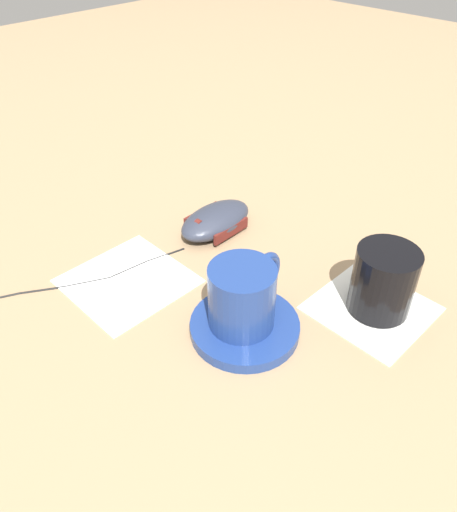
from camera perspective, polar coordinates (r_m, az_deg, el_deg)
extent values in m
plane|color=#9E7F5B|center=(0.62, 3.52, -3.96)|extent=(3.00, 3.00, 0.00)
cylinder|color=navy|center=(0.57, 1.86, -8.09)|extent=(0.12, 0.12, 0.01)
cylinder|color=navy|center=(0.54, 1.53, -4.69)|extent=(0.07, 0.07, 0.07)
torus|color=navy|center=(0.56, 4.13, -2.14)|extent=(0.06, 0.02, 0.05)
ellipsoid|color=#2D3342|center=(0.71, -1.47, 4.13)|extent=(0.12, 0.07, 0.04)
cylinder|color=#591E19|center=(0.69, -3.40, 3.71)|extent=(0.01, 0.01, 0.01)
cube|color=#591E19|center=(0.70, 0.30, 2.88)|extent=(0.07, 0.00, 0.02)
cube|color=#591E19|center=(0.73, -3.14, 4.75)|extent=(0.07, 0.00, 0.02)
cylinder|color=black|center=(0.68, -7.23, 0.17)|extent=(0.05, 0.02, 0.00)
cylinder|color=black|center=(0.66, -11.36, -1.47)|extent=(0.05, 0.01, 0.00)
cylinder|color=black|center=(0.65, -15.81, -2.84)|extent=(0.05, 0.03, 0.00)
cylinder|color=black|center=(0.66, -20.49, -3.59)|extent=(0.05, 0.03, 0.00)
sphere|color=black|center=(0.69, -5.17, 0.90)|extent=(0.00, 0.00, 0.00)
sphere|color=black|center=(0.67, -9.33, -0.57)|extent=(0.00, 0.00, 0.00)
sphere|color=black|center=(0.65, -13.45, -2.39)|extent=(0.00, 0.00, 0.00)
sphere|color=black|center=(0.66, -18.16, -3.29)|extent=(0.00, 0.00, 0.00)
sphere|color=black|center=(0.67, -22.79, -3.88)|extent=(0.00, 0.00, 0.00)
cube|color=silver|center=(0.62, 16.01, -5.72)|extent=(0.13, 0.13, 0.00)
cylinder|color=black|center=(0.59, 17.27, -2.74)|extent=(0.07, 0.07, 0.08)
cube|color=white|center=(0.64, -11.44, -2.76)|extent=(0.14, 0.14, 0.00)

